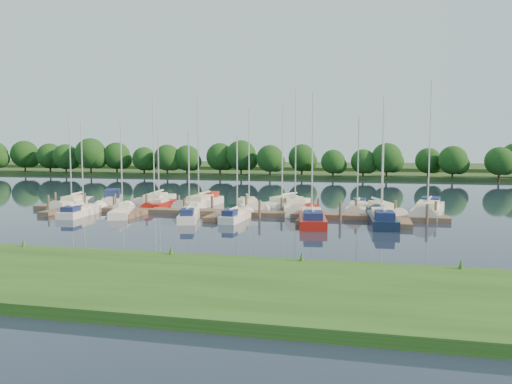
% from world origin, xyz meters
% --- Properties ---
extents(ground, '(260.00, 260.00, 0.00)m').
position_xyz_m(ground, '(0.00, 0.00, 0.00)').
color(ground, '#182131').
rests_on(ground, ground).
extents(near_bank, '(90.00, 10.00, 0.50)m').
position_xyz_m(near_bank, '(0.00, -16.00, 0.25)').
color(near_bank, '#244C15').
rests_on(near_bank, ground).
extents(dock, '(40.00, 6.00, 0.40)m').
position_xyz_m(dock, '(0.00, 7.31, 0.20)').
color(dock, brown).
rests_on(dock, ground).
extents(mooring_pilings, '(38.24, 2.84, 2.00)m').
position_xyz_m(mooring_pilings, '(0.00, 8.43, 0.60)').
color(mooring_pilings, '#473D33').
rests_on(mooring_pilings, ground).
extents(far_shore, '(180.00, 30.00, 0.60)m').
position_xyz_m(far_shore, '(0.00, 75.00, 0.30)').
color(far_shore, '#253D17').
rests_on(far_shore, ground).
extents(distant_hill, '(220.00, 40.00, 1.40)m').
position_xyz_m(distant_hill, '(0.00, 100.00, 0.70)').
color(distant_hill, '#314F22').
rests_on(distant_hill, ground).
extents(treeline, '(145.51, 9.57, 8.24)m').
position_xyz_m(treeline, '(-0.10, 61.99, 4.16)').
color(treeline, '#38281C').
rests_on(treeline, ground).
extents(sailboat_n_0, '(2.79, 7.78, 9.93)m').
position_xyz_m(sailboat_n_0, '(-17.88, 10.73, 0.28)').
color(sailboat_n_0, white).
rests_on(sailboat_n_0, ground).
extents(motorboat, '(4.23, 6.78, 1.97)m').
position_xyz_m(motorboat, '(-15.03, 14.04, 0.39)').
color(motorboat, white).
rests_on(motorboat, ground).
extents(sailboat_n_2, '(3.32, 9.85, 12.33)m').
position_xyz_m(sailboat_n_2, '(-9.98, 14.36, 0.28)').
color(sailboat_n_2, white).
rests_on(sailboat_n_2, ground).
extents(sailboat_n_3, '(1.82, 6.62, 8.49)m').
position_xyz_m(sailboat_n_3, '(-8.18, 11.54, 0.27)').
color(sailboat_n_3, '#9C150E').
rests_on(sailboat_n_3, ground).
extents(sailboat_n_4, '(2.65, 9.49, 12.05)m').
position_xyz_m(sailboat_n_4, '(-4.34, 13.39, 0.34)').
color(sailboat_n_4, white).
rests_on(sailboat_n_4, ground).
extents(sailboat_n_5, '(4.16, 8.34, 10.63)m').
position_xyz_m(sailboat_n_5, '(1.14, 12.76, 0.27)').
color(sailboat_n_5, white).
rests_on(sailboat_n_5, ground).
extents(sailboat_n_6, '(4.53, 8.41, 10.96)m').
position_xyz_m(sailboat_n_6, '(4.54, 14.14, 0.28)').
color(sailboat_n_6, white).
rests_on(sailboat_n_6, ground).
extents(sailboat_n_7, '(4.00, 10.15, 12.75)m').
position_xyz_m(sailboat_n_7, '(6.04, 12.20, 0.28)').
color(sailboat_n_7, white).
rests_on(sailboat_n_7, ground).
extents(sailboat_n_8, '(2.16, 7.61, 9.64)m').
position_xyz_m(sailboat_n_8, '(12.15, 12.87, 0.31)').
color(sailboat_n_8, white).
rests_on(sailboat_n_8, ground).
extents(sailboat_n_9, '(4.17, 8.17, 10.52)m').
position_xyz_m(sailboat_n_9, '(14.38, 11.74, 0.28)').
color(sailboat_n_9, white).
rests_on(sailboat_n_9, ground).
extents(sailboat_n_10, '(4.01, 10.37, 12.96)m').
position_xyz_m(sailboat_n_10, '(18.72, 12.58, 0.33)').
color(sailboat_n_10, white).
rests_on(sailboat_n_10, ground).
extents(sailboat_s_0, '(2.18, 7.10, 9.00)m').
position_xyz_m(sailboat_s_0, '(-13.03, 4.68, 0.31)').
color(sailboat_s_0, white).
rests_on(sailboat_s_0, ground).
extents(sailboat_s_1, '(3.63, 7.01, 9.09)m').
position_xyz_m(sailboat_s_1, '(-9.23, 5.33, 0.27)').
color(sailboat_s_1, white).
rests_on(sailboat_s_1, ground).
extents(sailboat_s_2, '(2.81, 6.32, 8.26)m').
position_xyz_m(sailboat_s_2, '(-2.03, 3.73, 0.33)').
color(sailboat_s_2, white).
rests_on(sailboat_s_2, ground).
extents(sailboat_s_3, '(1.73, 5.93, 7.74)m').
position_xyz_m(sailboat_s_3, '(1.98, 4.53, 0.32)').
color(sailboat_s_3, white).
rests_on(sailboat_s_3, ground).
extents(sailboat_s_4, '(3.15, 8.94, 11.30)m').
position_xyz_m(sailboat_s_4, '(8.59, 4.40, 0.33)').
color(sailboat_s_4, '#9C150E').
rests_on(sailboat_s_4, ground).
extents(sailboat_s_5, '(2.49, 8.56, 11.00)m').
position_xyz_m(sailboat_s_5, '(14.28, 5.17, 0.34)').
color(sailboat_s_5, '#0F1A32').
rests_on(sailboat_s_5, ground).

